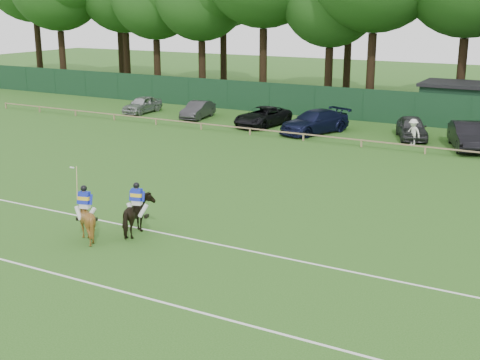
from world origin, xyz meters
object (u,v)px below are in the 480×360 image
Objects in this scene: horse_chestnut at (86,220)px; suv_black at (263,117)px; horse_dark at (138,216)px; estate_black at (468,136)px; sedan_navy at (315,122)px; sedan_grey at (198,110)px; sedan_silver at (142,105)px; spectator_left at (413,132)px; utility_shed at (478,104)px; hatch_grey at (412,128)px.

horse_chestnut is 0.32× the size of suv_black.
estate_black is at bearing -125.49° from horse_dark.
sedan_grey is at bearing -163.26° from sedan_navy.
estate_black is (26.11, -1.09, 0.14)m from sedan_silver.
spectator_left is (17.38, -1.62, 0.17)m from sedan_grey.
horse_chestnut reaches higher than sedan_navy.
sedan_silver is 0.48× the size of utility_shed.
sedan_silver is at bearing -71.10° from horse_chestnut.
horse_dark is at bearing -103.42° from utility_shed.
hatch_grey reaches higher than suv_black.
sedan_silver is 0.79× the size of suv_black.
sedan_silver is at bearing -174.06° from suv_black.
estate_black reaches higher than horse_chestnut.
suv_black is 11.48m from spectator_left.
suv_black is 0.61× the size of utility_shed.
horse_dark reaches higher than sedan_silver.
sedan_navy is (10.36, -1.03, 0.13)m from sedan_grey.
sedan_silver is 11.44m from suv_black.
utility_shed reaches higher than sedan_silver.
utility_shed is at bearing -118.16° from horse_dark.
spectator_left is at bearing 2.34° from suv_black.
spectator_left is (-3.27, -0.53, 0.02)m from estate_black.
suv_black is (-6.22, 22.98, -0.08)m from horse_dark.
spectator_left is (6.62, 23.18, 0.04)m from horse_chestnut.
spectator_left reaches higher than hatch_grey.
estate_black is at bearing 5.71° from suv_black.
hatch_grey is at bearing -117.77° from horse_chestnut.
sedan_grey is 10.41m from sedan_navy.
suv_black is at bearing 162.25° from hatch_grey.
sedan_grey is 0.74× the size of sedan_navy.
sedan_grey is 2.41× the size of spectator_left.
horse_dark is 22.48m from sedan_navy.
horse_dark is 0.46× the size of sedan_silver.
utility_shed reaches higher than sedan_grey.
estate_black is at bearing -11.34° from sedan_grey.
spectator_left is 0.20× the size of utility_shed.
suv_black is at bearing -147.95° from utility_shed.
horse_dark is 29.34m from sedan_silver.
horse_chestnut is 25.88m from hatch_grey.
sedan_silver is 0.99× the size of sedan_grey.
horse_dark is 0.34× the size of sedan_navy.
sedan_navy is at bearing -103.30° from horse_chestnut.
horse_chestnut is (-1.43, -1.37, 0.02)m from horse_dark.
sedan_grey is 17.46m from spectator_left.
sedan_silver is 22.26m from hatch_grey.
horse_dark reaches higher than sedan_grey.
sedan_navy is (15.82, -1.03, 0.11)m from sedan_silver.
suv_black is at bearing -3.38° from sedan_silver.
sedan_navy reaches higher than sedan_silver.
sedan_silver reaches higher than sedan_grey.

